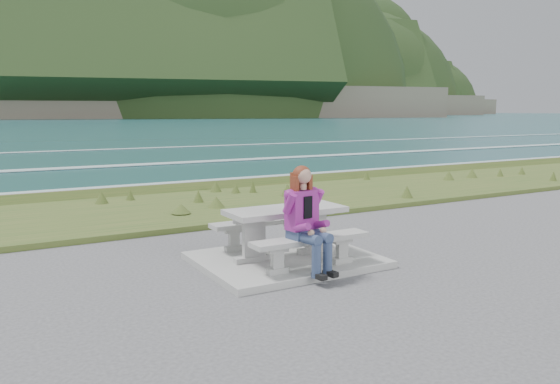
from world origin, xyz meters
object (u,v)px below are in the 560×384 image
Objects in this scene: bench_landward at (311,244)px; bench_seaward at (264,226)px; seated_woman at (309,234)px; picnic_table at (286,219)px.

bench_landward is 1.00× the size of bench_seaward.
bench_seaward is 1.23× the size of seated_woman.
picnic_table is 1.00× the size of bench_landward.
bench_seaward is at bearing 77.42° from seated_woman.
picnic_table is 1.00× the size of bench_seaward.
picnic_table is 1.23× the size of seated_woman.
bench_seaward is (0.00, 1.40, 0.00)m from bench_landward.
seated_woman reaches higher than bench_seaward.
seated_woman is at bearing -94.42° from bench_seaward.
bench_landward is 1.23× the size of seated_woman.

